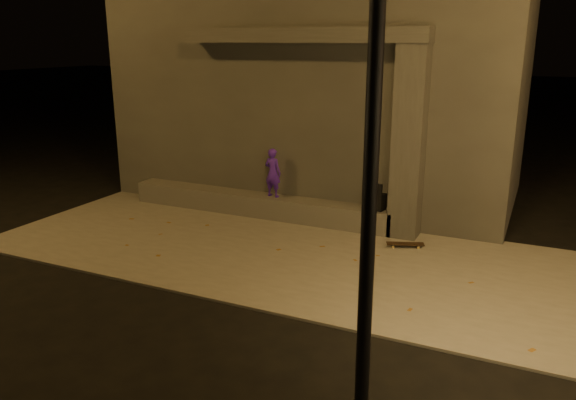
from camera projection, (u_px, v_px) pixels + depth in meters
The scene contains 9 objects.
ground at pixel (229, 298), 8.33m from camera, with size 120.00×120.00×0.00m, color black.
sidewalk at pixel (286, 252), 10.07m from camera, with size 11.00×4.40×0.04m, color #6A645D.
building at pixel (327, 86), 13.68m from camera, with size 9.00×5.10×5.22m.
ledge at pixel (258, 204), 12.14m from camera, with size 6.00×0.55×0.45m, color #57544F.
column at pixel (409, 144), 10.41m from camera, with size 0.55×0.55×3.60m, color #3D3A37.
canopy at pixel (302, 35), 10.81m from camera, with size 5.00×0.70×0.28m, color #3D3A37.
skateboarder at pixel (273, 173), 11.78m from camera, with size 0.38×0.25×1.04m, color #461CB6.
backpack at pixel (375, 200), 10.97m from camera, with size 0.43×0.32×0.55m.
skateboard at pixel (405, 244), 10.24m from camera, with size 0.69×0.41×0.07m.
Camera 1 is at (3.99, -6.54, 3.69)m, focal length 35.00 mm.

